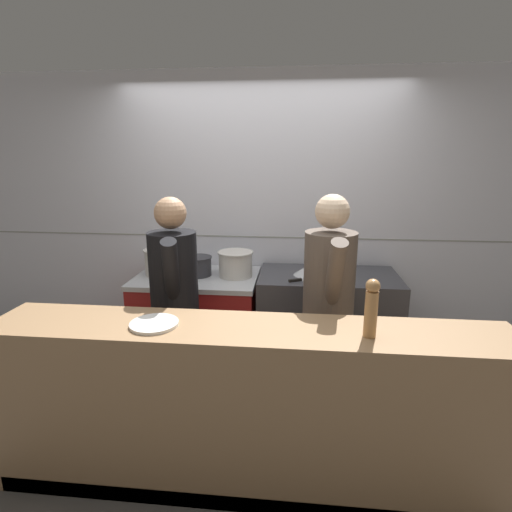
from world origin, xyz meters
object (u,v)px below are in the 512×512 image
(pepper_mill, at_px, (371,307))
(chef_head_cook, at_px, (175,300))
(braising_pot, at_px, (236,263))
(chef_sous, at_px, (328,305))
(chefs_knife, at_px, (305,279))
(oven_range, at_px, (199,322))
(plated_dish_main, at_px, (154,324))
(sauce_pot, at_px, (198,265))
(mixing_bowl_steel, at_px, (308,270))
(stock_pot, at_px, (161,261))

(pepper_mill, distance_m, chef_head_cook, 1.39)
(braising_pot, distance_m, chef_sous, 1.03)
(braising_pot, height_order, chefs_knife, braising_pot)
(oven_range, bearing_deg, chef_head_cook, -88.80)
(oven_range, relative_size, chef_sous, 0.63)
(chefs_knife, relative_size, plated_dish_main, 1.21)
(sauce_pot, relative_size, braising_pot, 0.81)
(oven_range, relative_size, braising_pot, 3.45)
(sauce_pot, bearing_deg, braising_pot, 1.42)
(mixing_bowl_steel, height_order, chefs_knife, mixing_bowl_steel)
(stock_pot, bearing_deg, oven_range, -2.74)
(mixing_bowl_steel, distance_m, chef_sous, 0.69)
(stock_pot, distance_m, pepper_mill, 2.04)
(mixing_bowl_steel, bearing_deg, pepper_mill, -77.77)
(stock_pot, xyz_separation_m, sauce_pot, (0.32, 0.00, -0.03))
(chefs_knife, bearing_deg, oven_range, 169.61)
(sauce_pot, bearing_deg, pepper_mill, -47.40)
(mixing_bowl_steel, bearing_deg, stock_pot, 178.32)
(stock_pot, distance_m, mixing_bowl_steel, 1.27)
(stock_pot, relative_size, chef_head_cook, 0.18)
(sauce_pot, bearing_deg, chef_head_cook, -89.41)
(sauce_pot, height_order, mixing_bowl_steel, sauce_pot)
(chefs_knife, relative_size, pepper_mill, 1.04)
(mixing_bowl_steel, distance_m, chef_head_cook, 1.14)
(stock_pot, relative_size, chef_sous, 0.18)
(chef_head_cook, distance_m, chef_sous, 1.05)
(mixing_bowl_steel, relative_size, chef_sous, 0.14)
(chefs_knife, relative_size, chef_head_cook, 0.20)
(chefs_knife, height_order, plated_dish_main, plated_dish_main)
(chefs_knife, bearing_deg, plated_dish_main, -126.59)
(plated_dish_main, bearing_deg, chef_head_cook, 97.10)
(mixing_bowl_steel, bearing_deg, oven_range, 178.67)
(chefs_knife, bearing_deg, chef_sous, -74.55)
(sauce_pot, bearing_deg, chefs_knife, -11.66)
(plated_dish_main, height_order, chef_sous, chef_sous)
(oven_range, xyz_separation_m, chef_head_cook, (0.01, -0.68, 0.46))
(mixing_bowl_steel, distance_m, pepper_mill, 1.33)
(stock_pot, height_order, chefs_knife, stock_pot)
(oven_range, distance_m, braising_pot, 0.64)
(chef_sous, bearing_deg, pepper_mill, -79.14)
(oven_range, height_order, stock_pot, stock_pot)
(plated_dish_main, distance_m, chef_sous, 1.14)
(braising_pot, height_order, chef_head_cook, chef_head_cook)
(sauce_pot, height_order, pepper_mill, pepper_mill)
(chef_sous, bearing_deg, oven_range, 142.90)
(oven_range, bearing_deg, chef_sous, -33.22)
(oven_range, bearing_deg, stock_pot, 177.26)
(oven_range, relative_size, chefs_knife, 3.29)
(chef_sous, bearing_deg, stock_pot, 148.81)
(braising_pot, relative_size, plated_dish_main, 1.16)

